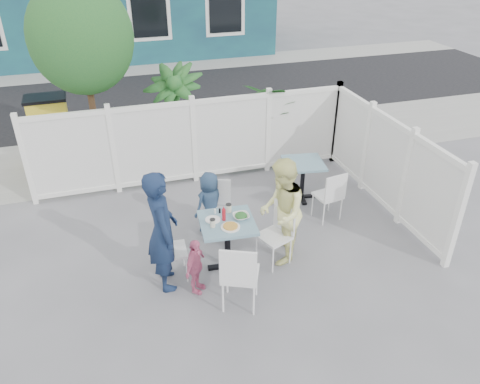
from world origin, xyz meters
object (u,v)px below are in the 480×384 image
object	(u,v)px
chair_near	(239,273)
toddler	(196,267)
chair_right	(278,230)
man	(162,231)
woman	(281,212)
chair_left	(166,246)
chair_back	(217,205)
boy	(210,203)
spare_table	(303,170)
utility_cabinet	(52,132)
main_table	(227,232)

from	to	relation	value
chair_near	toddler	distance (m)	0.68
chair_right	man	size ratio (longest dim) A/B	0.53
chair_near	woman	distance (m)	1.23
chair_left	toddler	world-z (taller)	chair_left
chair_back	chair_near	xyz separation A→B (m)	(-0.16, -1.70, 0.05)
chair_left	boy	world-z (taller)	boy
spare_table	chair_back	bearing A→B (deg)	-159.94
chair_left	woman	xyz separation A→B (m)	(1.64, -0.06, 0.28)
spare_table	chair_left	world-z (taller)	chair_left
chair_back	chair_left	bearing A→B (deg)	61.62
chair_right	woman	xyz separation A→B (m)	(0.05, 0.04, 0.26)
spare_table	chair_back	world-z (taller)	chair_back
utility_cabinet	chair_left	xyz separation A→B (m)	(1.60, -4.25, -0.15)
utility_cabinet	chair_near	world-z (taller)	utility_cabinet
woman	man	bearing A→B (deg)	-66.72
main_table	chair_right	xyz separation A→B (m)	(0.74, -0.05, -0.08)
main_table	boy	world-z (taller)	boy
utility_cabinet	chair_right	distance (m)	5.39
chair_right	boy	distance (m)	1.24
utility_cabinet	man	size ratio (longest dim) A/B	0.78
chair_near	toddler	size ratio (longest dim) A/B	1.21
spare_table	woman	world-z (taller)	woman
utility_cabinet	boy	world-z (taller)	utility_cabinet
man	toddler	bearing A→B (deg)	-129.67
boy	chair_right	bearing A→B (deg)	104.04
main_table	chair_back	size ratio (longest dim) A/B	0.87
chair_near	utility_cabinet	bearing A→B (deg)	138.97
woman	boy	distance (m)	1.27
chair_back	man	world-z (taller)	man
chair_near	woman	size ratio (longest dim) A/B	0.63
chair_back	toddler	xyz separation A→B (m)	(-0.61, -1.22, -0.12)
chair_right	woman	size ratio (longest dim) A/B	0.58
man	toddler	size ratio (longest dim) A/B	2.09
chair_right	main_table	bearing A→B (deg)	64.58
chair_left	chair_near	world-z (taller)	chair_near
main_table	chair_right	size ratio (longest dim) A/B	0.88
man	woman	distance (m)	1.69
main_table	chair_back	xyz separation A→B (m)	(0.07, 0.85, -0.07)
spare_table	chair_back	xyz separation A→B (m)	(-1.73, -0.63, -0.02)
utility_cabinet	spare_table	xyz separation A→B (m)	(4.25, -2.81, -0.12)
spare_table	chair_right	bearing A→B (deg)	-124.63
utility_cabinet	main_table	bearing A→B (deg)	-61.20
chair_left	chair_back	bearing A→B (deg)	134.46
chair_near	boy	xyz separation A→B (m)	(0.07, 1.78, -0.05)
chair_left	chair_back	distance (m)	1.23
chair_left	toddler	xyz separation A→B (m)	(0.31, -0.41, -0.11)
toddler	chair_right	bearing A→B (deg)	-38.49
chair_left	woman	bearing A→B (deg)	91.35
chair_right	toddler	xyz separation A→B (m)	(-1.28, -0.31, -0.12)
main_table	chair_back	bearing A→B (deg)	85.13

